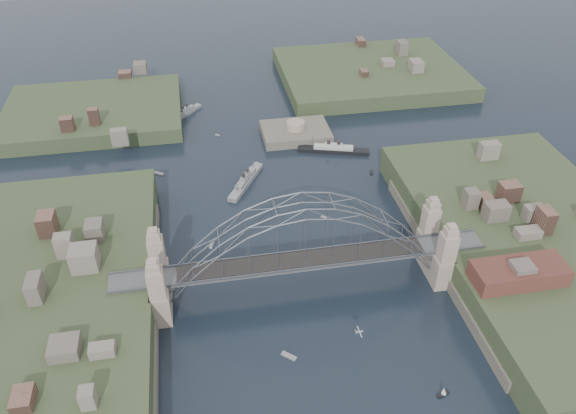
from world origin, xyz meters
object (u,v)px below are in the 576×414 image
Objects in this scene: fort_island at (296,137)px; wharf_shed at (519,273)px; ocean_liner at (333,150)px; naval_cruiser_near at (246,181)px; bridge at (303,247)px; naval_cruiser_far at (186,113)px.

fort_island is 1.10× the size of wharf_shed.
ocean_liner is (9.88, -12.06, 1.20)m from fort_island.
fort_island is 90.48m from wharf_shed.
naval_cruiser_near is 0.83× the size of ocean_liner.
fort_island is 31.89m from naval_cruiser_near.
bridge is at bearing -99.73° from fort_island.
bridge reaches higher than naval_cruiser_far.
naval_cruiser_near reaches higher than ocean_liner.
wharf_shed is at bearing -72.91° from ocean_liner.
fort_island is 41.90m from naval_cruiser_far.
naval_cruiser_near is at bearing 99.64° from bridge.
naval_cruiser_far is (-15.85, 47.37, -0.12)m from naval_cruiser_near.
fort_island is at bearing 51.98° from naval_cruiser_near.
fort_island is 1.69× the size of naval_cruiser_far.
fort_island reaches higher than ocean_liner.
ocean_liner is at bearing 69.31° from bridge.
bridge is 3.82× the size of fort_island.
wharf_shed is 1.07× the size of naval_cruiser_near.
naval_cruiser_far is (-67.48, 106.26, -9.18)m from wharf_shed.
wharf_shed is 78.84m from naval_cruiser_near.
bridge is 3.73× the size of ocean_liner.
naval_cruiser_far is at bearing 142.89° from ocean_liner.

